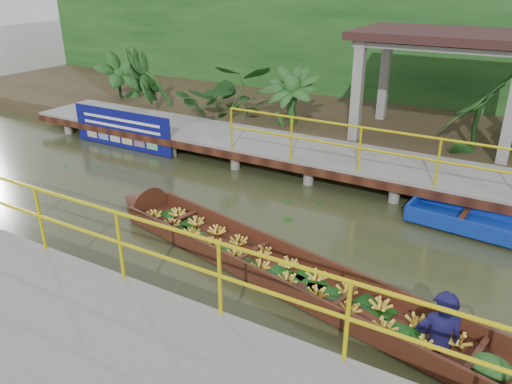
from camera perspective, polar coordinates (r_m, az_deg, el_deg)
The scene contains 9 objects.
ground at distance 9.98m, azimuth -5.72°, elevation -3.17°, with size 80.00×80.00×0.00m, color #2E3319.
land_strip at distance 16.18m, azimuth 9.86°, elevation 8.06°, with size 30.00×8.00×0.45m, color #2F2417.
far_dock at distance 12.51m, azimuth 3.36°, elevation 4.94°, with size 16.00×2.06×1.66m.
near_dock at distance 6.69m, azimuth -20.27°, elevation -16.84°, with size 18.00×2.40×1.73m.
pavilion at distance 13.78m, azimuth 20.91°, elevation 15.24°, with size 4.40×3.00×3.00m.
foliage_backdrop at distance 18.15m, azimuth 13.16°, elevation 15.22°, with size 30.00×0.80×4.00m, color #143F16.
vendor_boat at distance 7.73m, azimuth 6.57°, elevation -9.83°, with size 9.18×2.78×2.09m.
blue_banner at distance 14.34m, azimuth -15.10°, elevation 6.95°, with size 3.41×0.04×1.07m.
tropical_plants at distance 14.41m, azimuth 2.38°, elevation 11.30°, with size 14.52×1.52×1.90m.
Camera 1 is at (5.28, -7.19, 4.49)m, focal length 35.00 mm.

